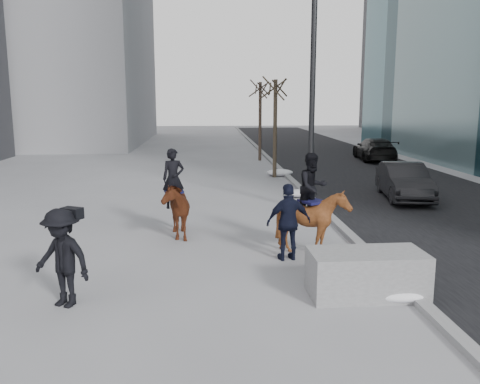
{
  "coord_description": "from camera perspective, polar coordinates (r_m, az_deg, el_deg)",
  "views": [
    {
      "loc": [
        -0.75,
        -10.25,
        3.6
      ],
      "look_at": [
        0.0,
        1.2,
        1.5
      ],
      "focal_mm": 38.0,
      "sensor_mm": 36.0,
      "label": 1
    }
  ],
  "objects": [
    {
      "name": "ground",
      "position": [
        10.89,
        0.42,
        -8.93
      ],
      "size": [
        120.0,
        120.0,
        0.0
      ],
      "primitive_type": "plane",
      "color": "gray",
      "rests_on": "ground"
    },
    {
      "name": "road",
      "position": [
        21.98,
        16.95,
        0.51
      ],
      "size": [
        8.0,
        90.0,
        0.01
      ],
      "primitive_type": "cube",
      "color": "black",
      "rests_on": "ground"
    },
    {
      "name": "curb",
      "position": [
        20.9,
        6.64,
        0.55
      ],
      "size": [
        0.25,
        90.0,
        0.12
      ],
      "primitive_type": "cube",
      "color": "gray",
      "rests_on": "ground"
    },
    {
      "name": "planter",
      "position": [
        9.8,
        14.02,
        -8.88
      ],
      "size": [
        2.13,
        1.09,
        0.84
      ],
      "primitive_type": "cube",
      "rotation": [
        0.0,
        0.0,
        0.02
      ],
      "color": "gray",
      "rests_on": "ground"
    },
    {
      "name": "car_near",
      "position": [
        19.42,
        17.94,
        1.16
      ],
      "size": [
        1.98,
        4.16,
        1.32
      ],
      "primitive_type": "imported",
      "rotation": [
        0.0,
        0.0,
        -0.15
      ],
      "color": "black",
      "rests_on": "ground"
    },
    {
      "name": "car_far",
      "position": [
        31.35,
        14.87,
        4.68
      ],
      "size": [
        2.29,
        4.79,
        1.35
      ],
      "primitive_type": "imported",
      "rotation": [
        0.0,
        0.0,
        3.05
      ],
      "color": "black",
      "rests_on": "ground"
    },
    {
      "name": "tree_near",
      "position": [
        23.59,
        3.96,
        7.66
      ],
      "size": [
        1.2,
        1.2,
        4.98
      ],
      "primitive_type": null,
      "color": "#33291E",
      "rests_on": "ground"
    },
    {
      "name": "tree_far",
      "position": [
        30.16,
        2.27,
        8.38
      ],
      "size": [
        1.2,
        1.2,
        5.1
      ],
      "primitive_type": null,
      "color": "#35281F",
      "rests_on": "ground"
    },
    {
      "name": "mounted_left",
      "position": [
        13.54,
        -7.46,
        -1.36
      ],
      "size": [
        1.14,
        1.92,
        2.33
      ],
      "color": "#4F270F",
      "rests_on": "ground"
    },
    {
      "name": "mounted_right",
      "position": [
        12.07,
        8.18,
        -2.41
      ],
      "size": [
        1.73,
        1.8,
        2.37
      ],
      "color": "#48250E",
      "rests_on": "ground"
    },
    {
      "name": "feeder",
      "position": [
        11.49,
        5.49,
        -3.38
      ],
      "size": [
        1.08,
        0.94,
        1.75
      ],
      "color": "black",
      "rests_on": "ground"
    },
    {
      "name": "camera_crew",
      "position": [
        9.44,
        -19.34,
        -6.95
      ],
      "size": [
        1.31,
        1.09,
        1.75
      ],
      "color": "black",
      "rests_on": "ground"
    },
    {
      "name": "lamppost",
      "position": [
        16.34,
        8.39,
        15.16
      ],
      "size": [
        0.25,
        2.37,
        9.09
      ],
      "color": "black",
      "rests_on": "ground"
    },
    {
      "name": "snow_piles",
      "position": [
        18.77,
        6.91,
        -0.29
      ],
      "size": [
        1.27,
        15.96,
        0.32
      ],
      "color": "white",
      "rests_on": "ground"
    }
  ]
}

